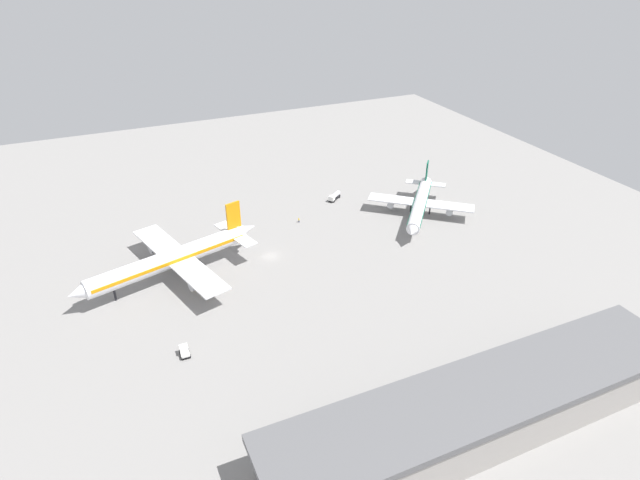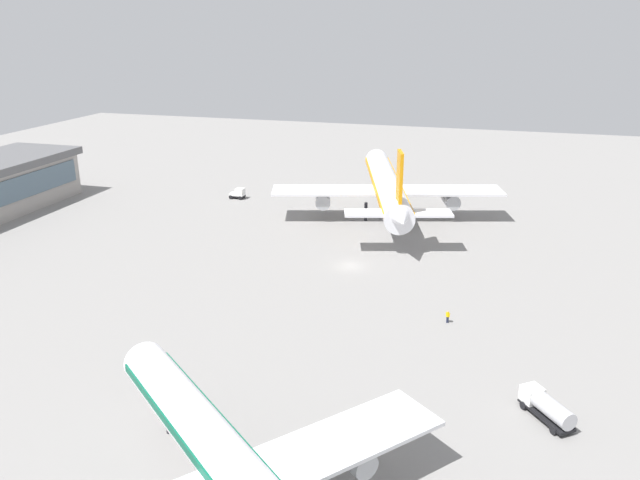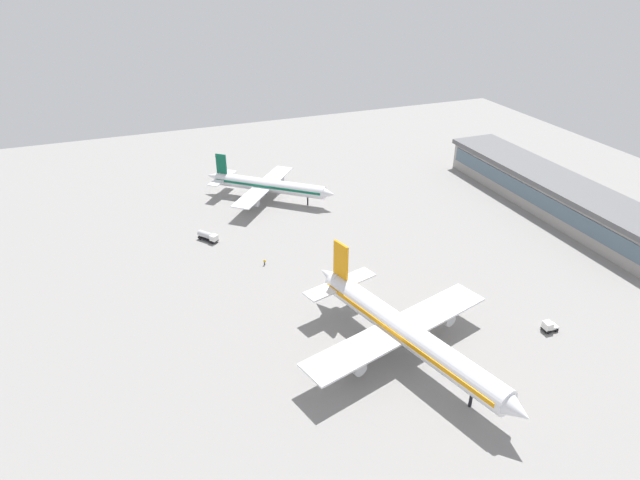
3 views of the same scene
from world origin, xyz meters
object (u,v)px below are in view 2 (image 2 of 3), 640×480
at_px(airplane_at_gate, 386,186).
at_px(airplane_taxiing, 231,470).
at_px(baggage_tug, 238,193).
at_px(ground_crew_worker, 448,317).
at_px(fuel_truck, 547,407).

xyz_separation_m(airplane_at_gate, airplane_taxiing, (84.67, 3.86, -1.23)).
bearing_deg(baggage_tug, ground_crew_worker, -42.64).
bearing_deg(airplane_at_gate, airplane_taxiing, 166.68).
height_order(airplane_at_gate, airplane_taxiing, airplane_at_gate).
height_order(airplane_taxiing, baggage_tug, airplane_taxiing).
xyz_separation_m(airplane_taxiing, ground_crew_worker, (-39.84, 12.69, -4.15)).
bearing_deg(airplane_at_gate, ground_crew_worker, -175.66).
bearing_deg(ground_crew_worker, fuel_truck, -121.36).
bearing_deg(airplane_at_gate, fuel_truck, -172.26).
height_order(airplane_at_gate, fuel_truck, airplane_at_gate).
xyz_separation_m(airplane_at_gate, ground_crew_worker, (44.83, 16.56, -5.38)).
xyz_separation_m(fuel_truck, ground_crew_worker, (-18.74, -11.32, -0.54)).
bearing_deg(fuel_truck, airplane_at_gate, -13.80).
bearing_deg(baggage_tug, fuel_truck, -46.11).
height_order(baggage_tug, ground_crew_worker, baggage_tug).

